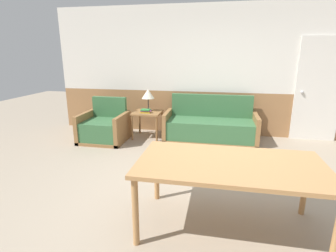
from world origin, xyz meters
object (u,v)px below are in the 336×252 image
object	(u,v)px
side_table	(147,116)
dining_table	(230,169)
couch	(210,127)
armchair	(104,128)
table_lamp	(148,94)

from	to	relation	value
side_table	dining_table	bearing A→B (deg)	-60.03
couch	armchair	xyz separation A→B (m)	(-2.10, -0.45, -0.01)
couch	armchair	bearing A→B (deg)	-167.96
couch	side_table	xyz separation A→B (m)	(-1.31, -0.04, 0.19)
armchair	side_table	world-z (taller)	armchair
armchair	side_table	bearing A→B (deg)	21.86
armchair	dining_table	distance (m)	3.38
table_lamp	side_table	bearing A→B (deg)	-87.57
side_table	dining_table	distance (m)	3.20
table_lamp	dining_table	bearing A→B (deg)	-60.84
couch	armchair	size ratio (longest dim) A/B	2.09
armchair	table_lamp	bearing A→B (deg)	27.41
side_table	table_lamp	distance (m)	0.45
couch	dining_table	xyz separation A→B (m)	(0.29, -2.80, 0.38)
side_table	table_lamp	xyz separation A→B (m)	(-0.00, 0.10, 0.43)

